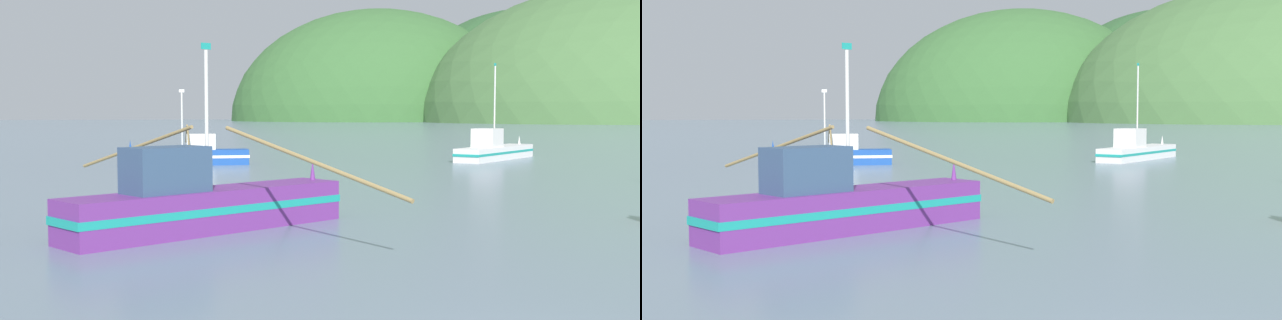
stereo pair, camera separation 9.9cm
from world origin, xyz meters
TOP-DOWN VIEW (x-y plane):
  - hill_far_right at (150.73, 210.30)m, footprint 142.73×114.18m
  - hill_mid_right at (79.57, 255.78)m, footprint 106.28×85.02m
  - hill_far_center at (135.09, 252.68)m, footprint 99.62×79.70m
  - fishing_boat_purple at (-3.84, 14.78)m, footprint 9.48×14.17m
  - fishing_boat_blue at (-2.27, 44.91)m, footprint 8.59×11.35m
  - fishing_boat_white at (20.97, 45.17)m, footprint 9.59×8.83m

SIDE VIEW (x-z plane):
  - hill_far_right at x=150.73m, z-range -44.38..44.38m
  - hill_mid_right at x=79.57m, z-range -39.43..39.43m
  - hill_far_center at x=135.09m, z-range -40.84..40.84m
  - fishing_boat_blue at x=-2.27m, z-range -1.93..3.32m
  - fishing_boat_white at x=20.97m, z-range -2.97..4.42m
  - fishing_boat_purple at x=-3.84m, z-range -2.07..3.85m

